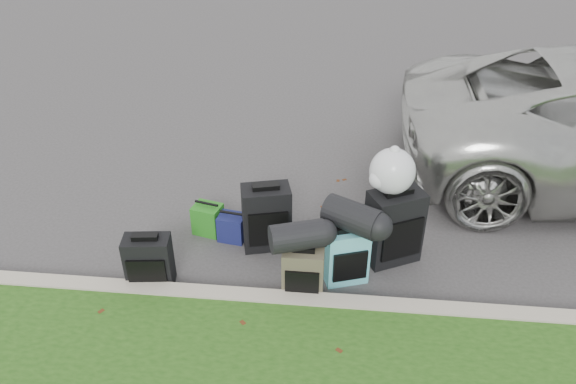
# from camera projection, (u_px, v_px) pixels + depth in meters

# --- Properties ---
(ground) EXTENTS (120.00, 120.00, 0.00)m
(ground) POSITION_uv_depth(u_px,v_px,m) (295.00, 244.00, 6.22)
(ground) COLOR #383535
(ground) RESTS_ON ground
(curb) EXTENTS (120.00, 0.18, 0.15)m
(curb) POSITION_uv_depth(u_px,v_px,m) (286.00, 302.00, 5.35)
(curb) COLOR #9E937F
(curb) RESTS_ON ground
(suitcase_small_black) EXTENTS (0.48, 0.30, 0.56)m
(suitcase_small_black) POSITION_uv_depth(u_px,v_px,m) (149.00, 262.00, 5.53)
(suitcase_small_black) COLOR black
(suitcase_small_black) RESTS_ON ground
(suitcase_large_black_left) EXTENTS (0.57, 0.42, 0.73)m
(suitcase_large_black_left) POSITION_uv_depth(u_px,v_px,m) (267.00, 217.00, 6.02)
(suitcase_large_black_left) COLOR black
(suitcase_large_black_left) RESTS_ON ground
(suitcase_olive) EXTENTS (0.39, 0.25, 0.54)m
(suitcase_olive) POSITION_uv_depth(u_px,v_px,m) (303.00, 273.00, 5.41)
(suitcase_olive) COLOR #3B3627
(suitcase_olive) RESTS_ON ground
(suitcase_teal) EXTENTS (0.48, 0.37, 0.60)m
(suitcase_teal) POSITION_uv_depth(u_px,v_px,m) (346.00, 255.00, 5.58)
(suitcase_teal) COLOR teal
(suitcase_teal) RESTS_ON ground
(suitcase_large_black_right) EXTENTS (0.63, 0.54, 0.82)m
(suitcase_large_black_right) POSITION_uv_depth(u_px,v_px,m) (394.00, 227.00, 5.80)
(suitcase_large_black_right) COLOR black
(suitcase_large_black_right) RESTS_ON ground
(tote_green) EXTENTS (0.36, 0.31, 0.35)m
(tote_green) POSITION_uv_depth(u_px,v_px,m) (208.00, 219.00, 6.32)
(tote_green) COLOR #23771A
(tote_green) RESTS_ON ground
(tote_navy) EXTENTS (0.32, 0.27, 0.31)m
(tote_navy) POSITION_uv_depth(u_px,v_px,m) (232.00, 227.00, 6.22)
(tote_navy) COLOR #161B4E
(tote_navy) RESTS_ON ground
(duffel_left) EXTENTS (0.57, 0.43, 0.28)m
(duffel_left) POSITION_uv_depth(u_px,v_px,m) (297.00, 236.00, 5.22)
(duffel_left) COLOR black
(duffel_left) RESTS_ON suitcase_olive
(duffel_right) EXTENTS (0.62, 0.53, 0.30)m
(duffel_right) POSITION_uv_depth(u_px,v_px,m) (352.00, 217.00, 5.36)
(duffel_right) COLOR black
(duffel_right) RESTS_ON suitcase_teal
(trash_bag) EXTENTS (0.45, 0.45, 0.45)m
(trash_bag) POSITION_uv_depth(u_px,v_px,m) (392.00, 171.00, 5.50)
(trash_bag) COLOR silver
(trash_bag) RESTS_ON suitcase_large_black_right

